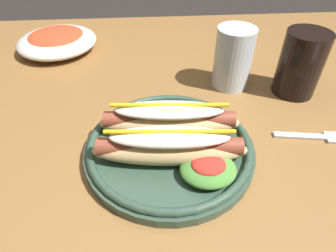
% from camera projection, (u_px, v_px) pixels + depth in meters
% --- Properties ---
extents(dining_table, '(1.38, 0.99, 0.74)m').
position_uv_depth(dining_table, '(135.00, 151.00, 0.58)').
color(dining_table, olive).
rests_on(dining_table, ground_plane).
extents(hot_dog_plate, '(0.26, 0.26, 0.08)m').
position_uv_depth(hot_dog_plate, '(171.00, 142.00, 0.44)').
color(hot_dog_plate, '#334C3D').
rests_on(hot_dog_plate, dining_table).
extents(fork, '(0.12, 0.04, 0.00)m').
position_uv_depth(fork, '(317.00, 137.00, 0.48)').
color(fork, silver).
rests_on(fork, dining_table).
extents(soda_cup, '(0.08, 0.08, 0.12)m').
position_uv_depth(soda_cup, '(301.00, 64.00, 0.55)').
color(soda_cup, black).
rests_on(soda_cup, dining_table).
extents(water_cup, '(0.08, 0.08, 0.12)m').
position_uv_depth(water_cup, '(233.00, 58.00, 0.57)').
color(water_cup, silver).
rests_on(water_cup, dining_table).
extents(side_bowl, '(0.19, 0.19, 0.05)m').
position_uv_depth(side_bowl, '(57.00, 41.00, 0.71)').
color(side_bowl, silver).
rests_on(side_bowl, dining_table).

